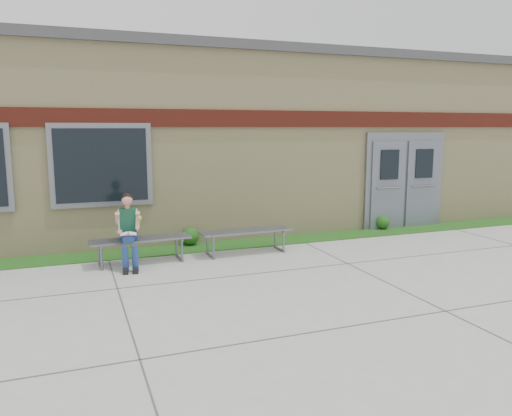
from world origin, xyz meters
name	(u,v)px	position (x,y,z in m)	size (l,w,h in m)	color
ground	(310,277)	(0.00, 0.00, 0.00)	(80.00, 80.00, 0.00)	#9E9E99
grass_strip	(255,243)	(0.00, 2.60, 0.01)	(16.00, 0.80, 0.02)	#154E16
school_building	(210,139)	(0.00, 5.99, 2.10)	(16.20, 6.22, 4.20)	beige
bench_left	(141,244)	(-2.46, 1.85, 0.35)	(1.78, 0.58, 0.46)	slate
bench_right	(246,235)	(-0.46, 1.85, 0.36)	(1.80, 0.54, 0.46)	slate
girl	(128,229)	(-2.68, 1.66, 0.68)	(0.45, 0.77, 1.29)	navy
shrub_mid	(190,236)	(-1.32, 2.85, 0.20)	(0.36, 0.36, 0.36)	#154E16
shrub_east	(383,222)	(3.36, 2.85, 0.18)	(0.32, 0.32, 0.32)	#154E16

